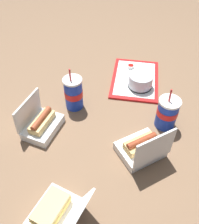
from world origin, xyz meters
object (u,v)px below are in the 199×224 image
Objects in this scene: clamshell_hotdog_front at (41,124)px; clamshell_hotdog_center at (142,148)px; clamshell_sandwich_corner at (55,213)px; soda_cup_left at (167,112)px; cake_container at (140,81)px; ketchup_cup at (131,67)px; food_tray at (135,79)px; plastic_fork at (147,73)px; soda_cup_front at (74,93)px.

clamshell_hotdog_center reaches higher than clamshell_hotdog_front.
clamshell_sandwich_corner is 1.14× the size of soda_cup_left.
clamshell_hotdog_front is at bearing -160.72° from clamshell_sandwich_corner.
soda_cup_left is (-0.07, 0.57, 0.04)m from clamshell_hotdog_front.
soda_cup_left reaches higher than cake_container.
clamshell_sandwich_corner is (0.74, -0.33, -0.00)m from cake_container.
clamshell_hotdog_center is 1.10× the size of soda_cup_left.
ketchup_cup is at bearing 162.75° from clamshell_sandwich_corner.
clamshell_hotdog_center reaches higher than clamshell_sandwich_corner.
clamshell_sandwich_corner is (0.40, 0.14, 0.00)m from clamshell_hotdog_front.
ketchup_cup is 0.18× the size of clamshell_hotdog_front.
soda_cup_left is (0.26, 0.10, 0.03)m from cake_container.
cake_container reaches higher than ketchup_cup.
soda_cup_left reaches higher than food_tray.
plastic_fork is 0.39m from soda_cup_left.
soda_cup_front is (-0.28, -0.32, 0.04)m from clamshell_hotdog_center.
clamshell_sandwich_corner is (0.86, -0.37, 0.03)m from plastic_fork.
clamshell_hotdog_front is at bearing -54.35° from cake_container.
clamshell_hotdog_front is at bearing -37.57° from soda_cup_front.
clamshell_hotdog_front is 0.94× the size of soda_cup_front.
clamshell_hotdog_center is at bearing 22.41° from plastic_fork.
clamshell_hotdog_center reaches higher than plastic_fork.
soda_cup_front reaches higher than clamshell_hotdog_front.
clamshell_sandwich_corner is 1.06× the size of soda_cup_front.
clamshell_hotdog_front is (0.34, -0.47, -0.01)m from cake_container.
soda_cup_front reaches higher than food_tray.
ketchup_cup is (-0.16, -0.05, -0.02)m from cake_container.
ketchup_cup is 0.17× the size of soda_cup_front.
ketchup_cup is at bearing -164.70° from food_tray.
clamshell_sandwich_corner is at bearing -42.07° from soda_cup_left.
clamshell_hotdog_center is at bearing -1.84° from cake_container.
clamshell_sandwich_corner is (0.90, -0.28, 0.02)m from ketchup_cup.
ketchup_cup is 0.94m from clamshell_sandwich_corner.
clamshell_hotdog_front reaches higher than clamshell_sandwich_corner.
clamshell_sandwich_corner reaches higher than food_tray.
clamshell_hotdog_front is at bearing -40.36° from ketchup_cup.
food_tray is 2.95× the size of cake_container.
food_tray is at bearing 159.39° from clamshell_sandwich_corner.
soda_cup_front reaches higher than clamshell_hotdog_center.
clamshell_hotdog_front is 0.22m from soda_cup_front.
food_tray is 3.58× the size of plastic_fork.
clamshell_hotdog_center reaches higher than food_tray.
clamshell_hotdog_center is 0.43m from soda_cup_front.
food_tray is 9.83× the size of ketchup_cup.
food_tray is at bearing -158.94° from soda_cup_left.
soda_cup_front is at bearing -130.44° from clamshell_hotdog_center.
soda_cup_front is at bearing -24.50° from plastic_fork.
clamshell_hotdog_front is 0.47m from clamshell_hotdog_center.
cake_container is at bearing 18.11° from food_tray.
soda_cup_left is at bearing 97.34° from clamshell_hotdog_front.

